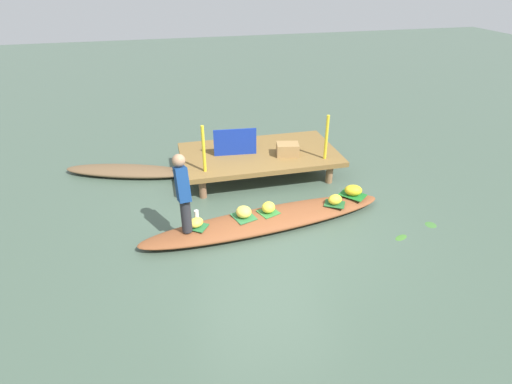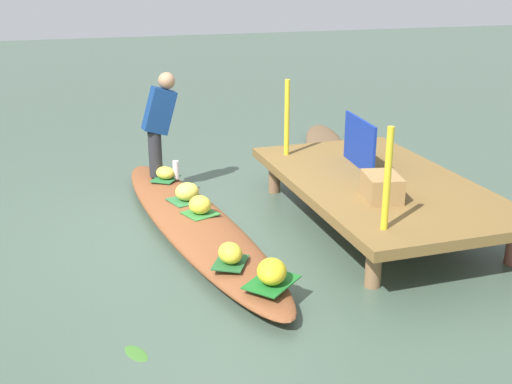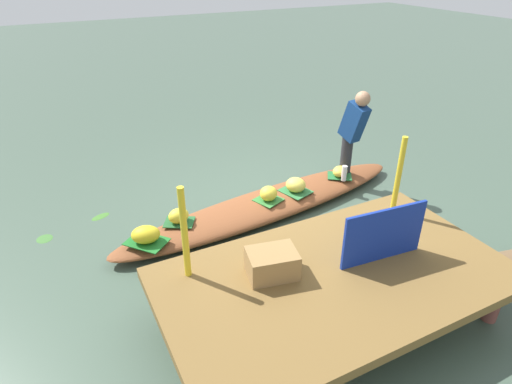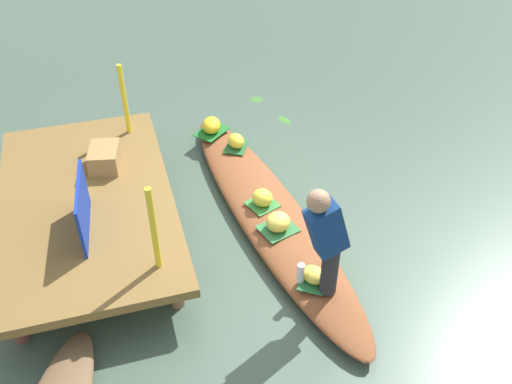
{
  "view_description": "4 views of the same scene",
  "coord_description": "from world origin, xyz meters",
  "px_view_note": "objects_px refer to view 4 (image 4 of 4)",
  "views": [
    {
      "loc": [
        -1.57,
        -5.63,
        3.94
      ],
      "look_at": [
        -0.09,
        0.44,
        0.42
      ],
      "focal_mm": 28.9,
      "sensor_mm": 36.0,
      "label": 1
    },
    {
      "loc": [
        5.99,
        -1.24,
        2.6
      ],
      "look_at": [
        0.28,
        0.59,
        0.47
      ],
      "focal_mm": 44.56,
      "sensor_mm": 36.0,
      "label": 2
    },
    {
      "loc": [
        2.39,
        4.35,
        3.05
      ],
      "look_at": [
        0.29,
        0.19,
        0.46
      ],
      "focal_mm": 30.52,
      "sensor_mm": 36.0,
      "label": 3
    },
    {
      "loc": [
        -4.66,
        1.51,
        4.27
      ],
      "look_at": [
        0.07,
        0.13,
        0.39
      ],
      "focal_mm": 39.94,
      "sensor_mm": 36.0,
      "label": 4
    }
  ],
  "objects_px": {
    "vendor_boat": "(269,213)",
    "produce_crate": "(105,158)",
    "vendor_person": "(326,237)",
    "banana_bunch_4": "(211,125)",
    "water_bottle": "(301,273)",
    "banana_bunch_0": "(262,198)",
    "banana_bunch_1": "(278,222)",
    "market_banner": "(83,208)",
    "banana_bunch_2": "(236,141)",
    "banana_bunch_3": "(314,275)"
  },
  "relations": [
    {
      "from": "banana_bunch_2",
      "to": "market_banner",
      "type": "height_order",
      "value": "market_banner"
    },
    {
      "from": "water_bottle",
      "to": "produce_crate",
      "type": "relative_size",
      "value": 0.5
    },
    {
      "from": "banana_bunch_2",
      "to": "vendor_boat",
      "type": "bearing_deg",
      "value": -177.77
    },
    {
      "from": "banana_bunch_3",
      "to": "market_banner",
      "type": "distance_m",
      "value": 2.31
    },
    {
      "from": "vendor_boat",
      "to": "banana_bunch_0",
      "type": "height_order",
      "value": "banana_bunch_0"
    },
    {
      "from": "banana_bunch_4",
      "to": "water_bottle",
      "type": "bearing_deg",
      "value": -175.61
    },
    {
      "from": "banana_bunch_3",
      "to": "vendor_person",
      "type": "xyz_separation_m",
      "value": [
        -0.16,
        -0.01,
        0.62
      ]
    },
    {
      "from": "banana_bunch_1",
      "to": "banana_bunch_3",
      "type": "distance_m",
      "value": 0.81
    },
    {
      "from": "banana_bunch_2",
      "to": "vendor_person",
      "type": "xyz_separation_m",
      "value": [
        -2.6,
        -0.14,
        0.61
      ]
    },
    {
      "from": "banana_bunch_1",
      "to": "produce_crate",
      "type": "bearing_deg",
      "value": 52.37
    },
    {
      "from": "banana_bunch_2",
      "to": "produce_crate",
      "type": "distance_m",
      "value": 1.69
    },
    {
      "from": "banana_bunch_3",
      "to": "banana_bunch_4",
      "type": "xyz_separation_m",
      "value": [
        2.89,
        0.35,
        0.02
      ]
    },
    {
      "from": "banana_bunch_0",
      "to": "market_banner",
      "type": "relative_size",
      "value": 0.27
    },
    {
      "from": "banana_bunch_2",
      "to": "market_banner",
      "type": "distance_m",
      "value": 2.39
    },
    {
      "from": "water_bottle",
      "to": "produce_crate",
      "type": "xyz_separation_m",
      "value": [
        2.04,
        1.62,
        0.29
      ]
    },
    {
      "from": "market_banner",
      "to": "banana_bunch_4",
      "type": "bearing_deg",
      "value": -37.04
    },
    {
      "from": "vendor_boat",
      "to": "banana_bunch_4",
      "type": "height_order",
      "value": "banana_bunch_4"
    },
    {
      "from": "banana_bunch_0",
      "to": "banana_bunch_1",
      "type": "relative_size",
      "value": 0.88
    },
    {
      "from": "banana_bunch_0",
      "to": "vendor_person",
      "type": "xyz_separation_m",
      "value": [
        -1.39,
        -0.15,
        0.6
      ]
    },
    {
      "from": "banana_bunch_4",
      "to": "vendor_person",
      "type": "xyz_separation_m",
      "value": [
        -3.04,
        -0.36,
        0.6
      ]
    },
    {
      "from": "banana_bunch_0",
      "to": "banana_bunch_4",
      "type": "relative_size",
      "value": 0.75
    },
    {
      "from": "banana_bunch_3",
      "to": "banana_bunch_4",
      "type": "relative_size",
      "value": 0.77
    },
    {
      "from": "vendor_person",
      "to": "banana_bunch_4",
      "type": "bearing_deg",
      "value": 6.7
    },
    {
      "from": "banana_bunch_4",
      "to": "water_bottle",
      "type": "relative_size",
      "value": 1.43
    },
    {
      "from": "vendor_boat",
      "to": "produce_crate",
      "type": "distance_m",
      "value": 1.95
    },
    {
      "from": "vendor_boat",
      "to": "market_banner",
      "type": "height_order",
      "value": "market_banner"
    },
    {
      "from": "vendor_boat",
      "to": "banana_bunch_3",
      "type": "xyz_separation_m",
      "value": [
        -1.2,
        -0.08,
        0.18
      ]
    },
    {
      "from": "vendor_boat",
      "to": "banana_bunch_3",
      "type": "height_order",
      "value": "banana_bunch_3"
    },
    {
      "from": "vendor_person",
      "to": "produce_crate",
      "type": "bearing_deg",
      "value": 38.27
    },
    {
      "from": "vendor_boat",
      "to": "produce_crate",
      "type": "bearing_deg",
      "value": 55.58
    },
    {
      "from": "vendor_boat",
      "to": "banana_bunch_2",
      "type": "relative_size",
      "value": 17.43
    },
    {
      "from": "vendor_person",
      "to": "market_banner",
      "type": "xyz_separation_m",
      "value": [
        1.2,
        2.02,
        -0.15
      ]
    },
    {
      "from": "banana_bunch_1",
      "to": "water_bottle",
      "type": "bearing_deg",
      "value": 177.96
    },
    {
      "from": "banana_bunch_4",
      "to": "market_banner",
      "type": "relative_size",
      "value": 0.37
    },
    {
      "from": "banana_bunch_0",
      "to": "water_bottle",
      "type": "distance_m",
      "value": 1.21
    },
    {
      "from": "vendor_person",
      "to": "vendor_boat",
      "type": "bearing_deg",
      "value": 3.78
    },
    {
      "from": "banana_bunch_2",
      "to": "banana_bunch_4",
      "type": "distance_m",
      "value": 0.5
    },
    {
      "from": "vendor_boat",
      "to": "water_bottle",
      "type": "relative_size",
      "value": 19.45
    },
    {
      "from": "banana_bunch_2",
      "to": "produce_crate",
      "type": "bearing_deg",
      "value": 102.78
    },
    {
      "from": "banana_bunch_1",
      "to": "banana_bunch_0",
      "type": "bearing_deg",
      "value": 5.46
    },
    {
      "from": "banana_bunch_1",
      "to": "water_bottle",
      "type": "distance_m",
      "value": 0.77
    },
    {
      "from": "banana_bunch_3",
      "to": "produce_crate",
      "type": "height_order",
      "value": "produce_crate"
    },
    {
      "from": "vendor_boat",
      "to": "market_banner",
      "type": "relative_size",
      "value": 5.03
    },
    {
      "from": "banana_bunch_2",
      "to": "produce_crate",
      "type": "height_order",
      "value": "produce_crate"
    },
    {
      "from": "vendor_person",
      "to": "water_bottle",
      "type": "height_order",
      "value": "vendor_person"
    },
    {
      "from": "banana_bunch_4",
      "to": "produce_crate",
      "type": "xyz_separation_m",
      "value": [
        -0.82,
        1.4,
        0.3
      ]
    },
    {
      "from": "banana_bunch_1",
      "to": "market_banner",
      "type": "distance_m",
      "value": 1.98
    },
    {
      "from": "banana_bunch_0",
      "to": "vendor_person",
      "type": "height_order",
      "value": "vendor_person"
    },
    {
      "from": "vendor_boat",
      "to": "banana_bunch_0",
      "type": "xyz_separation_m",
      "value": [
        0.04,
        0.06,
        0.21
      ]
    },
    {
      "from": "banana_bunch_2",
      "to": "water_bottle",
      "type": "relative_size",
      "value": 1.12
    }
  ]
}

